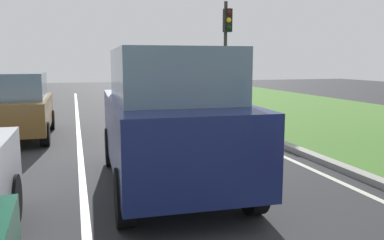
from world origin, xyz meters
TOP-DOWN VIEW (x-y plane):
  - ground_plane at (0.00, 14.00)m, footprint 60.00×60.00m
  - lane_line_center at (-0.70, 14.00)m, footprint 0.12×32.00m
  - lane_line_right_edge at (3.60, 14.00)m, footprint 0.12×32.00m
  - grass_verge_right at (8.50, 14.00)m, footprint 9.00×48.00m
  - curb_right at (4.10, 14.00)m, footprint 0.24×48.00m
  - car_suv_ahead at (0.71, 9.57)m, footprint 2.11×4.57m
  - car_hatchback_far at (-2.26, 14.72)m, footprint 1.73×3.70m
  - traffic_light_near_right at (5.16, 18.34)m, footprint 0.32×0.50m

SIDE VIEW (x-z plane):
  - ground_plane at x=0.00m, z-range 0.00..0.00m
  - lane_line_center at x=-0.70m, z-range 0.00..0.01m
  - lane_line_right_edge at x=3.60m, z-range 0.00..0.01m
  - grass_verge_right at x=8.50m, z-range 0.00..0.06m
  - curb_right at x=4.10m, z-range 0.00..0.12m
  - car_hatchback_far at x=-2.26m, z-range -0.01..1.77m
  - car_suv_ahead at x=0.71m, z-range 0.03..2.31m
  - traffic_light_near_right at x=5.16m, z-range 0.76..5.19m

